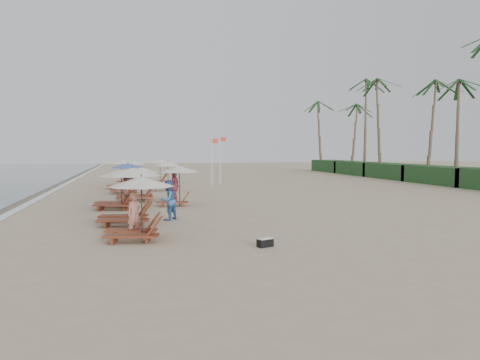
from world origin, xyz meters
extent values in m
plane|color=tan|center=(0.00, 0.00, 0.00)|extent=(160.00, 160.00, 0.00)
cube|color=#6B5E4C|center=(-12.50, 10.00, 0.00)|extent=(3.20, 140.00, 0.01)
cube|color=white|center=(-11.20, 10.00, 0.01)|extent=(0.50, 140.00, 0.02)
cube|color=#193D1C|center=(22.00, 14.50, 0.80)|extent=(3.20, 8.00, 1.60)
cube|color=#193D1C|center=(22.00, 22.00, 0.80)|extent=(3.20, 8.00, 1.60)
cube|color=#193D1C|center=(22.00, 29.50, 0.80)|extent=(3.20, 8.00, 1.60)
cube|color=#193D1C|center=(22.00, 37.00, 0.80)|extent=(3.20, 8.00, 1.60)
cylinder|color=brown|center=(22.00, 12.80, 4.50)|extent=(0.36, 0.36, 9.00)
cylinder|color=brown|center=(22.90, 18.00, 4.90)|extent=(0.36, 0.36, 9.80)
cylinder|color=brown|center=(21.10, 23.20, 5.30)|extent=(0.36, 0.36, 10.60)
cylinder|color=brown|center=(22.00, 28.40, 5.70)|extent=(0.36, 0.36, 11.40)
cylinder|color=brown|center=(22.90, 33.60, 4.50)|extent=(0.36, 0.36, 9.00)
cylinder|color=brown|center=(21.10, 38.80, 4.90)|extent=(0.36, 0.36, 9.80)
cylinder|color=black|center=(-5.00, -4.31, 1.07)|extent=(0.05, 0.05, 2.14)
cone|color=silver|center=(-5.00, -4.31, 2.04)|extent=(2.32, 2.32, 0.35)
cylinder|color=black|center=(-5.29, -0.96, 1.16)|extent=(0.05, 0.05, 2.31)
cone|color=silver|center=(-5.29, -0.96, 2.21)|extent=(2.39, 2.39, 0.35)
cylinder|color=black|center=(-5.89, 4.19, 1.00)|extent=(0.05, 0.05, 2.01)
cone|color=silver|center=(-5.89, 4.19, 1.91)|extent=(2.31, 2.31, 0.35)
cylinder|color=black|center=(-4.76, 7.61, 0.99)|extent=(0.05, 0.05, 1.99)
cone|color=silver|center=(-4.76, 7.61, 1.89)|extent=(2.08, 2.08, 0.35)
cylinder|color=black|center=(-5.64, 12.70, 1.04)|extent=(0.05, 0.05, 2.09)
cone|color=#3D63B6|center=(-5.64, 12.70, 1.99)|extent=(2.44, 2.44, 0.35)
cylinder|color=black|center=(-6.08, 16.55, 1.14)|extent=(0.05, 0.05, 2.29)
cone|color=silver|center=(-6.08, 16.55, 2.19)|extent=(2.29, 2.29, 0.35)
cylinder|color=black|center=(-5.25, 21.04, 1.03)|extent=(0.05, 0.05, 2.06)
cone|color=silver|center=(-5.25, 21.04, 1.96)|extent=(2.21, 2.21, 0.35)
cylinder|color=black|center=(-2.75, 4.80, 1.07)|extent=(0.05, 0.05, 2.15)
cone|color=silver|center=(-2.75, 4.80, 2.05)|extent=(2.24, 2.24, 0.35)
cylinder|color=black|center=(-2.68, 14.07, 1.07)|extent=(0.05, 0.05, 2.15)
cone|color=silver|center=(-2.68, 14.07, 2.05)|extent=(2.24, 2.24, 0.35)
cylinder|color=black|center=(-2.85, 21.22, 1.07)|extent=(0.05, 0.05, 2.15)
cone|color=silver|center=(-2.85, 21.22, 2.05)|extent=(2.24, 2.24, 0.35)
imported|color=tan|center=(-5.26, -3.78, 0.80)|extent=(0.70, 0.64, 1.61)
imported|color=#335F9A|center=(-3.78, -0.26, 0.90)|extent=(1.10, 1.09, 1.79)
imported|color=brown|center=(-5.59, 5.26, 0.93)|extent=(1.29, 1.37, 1.87)
imported|color=#BE4C68|center=(-2.94, 5.84, 0.94)|extent=(0.90, 1.19, 1.88)
imported|color=#A77F5A|center=(-5.25, 13.04, 0.87)|extent=(1.01, 0.94, 1.73)
cube|color=black|center=(-1.15, -6.48, 0.13)|extent=(0.57, 0.41, 0.26)
cube|color=silver|center=(-1.15, -6.48, 0.27)|extent=(0.55, 0.39, 0.04)
cylinder|color=silver|center=(1.51, 18.55, 2.14)|extent=(0.08, 0.08, 4.28)
cube|color=red|center=(1.79, 18.55, 3.88)|extent=(0.55, 0.02, 0.40)
cylinder|color=silver|center=(2.50, 19.79, 2.23)|extent=(0.08, 0.08, 4.46)
cube|color=red|center=(2.78, 19.79, 4.06)|extent=(0.55, 0.02, 0.40)
camera|label=1|loc=(-5.28, -20.04, 3.16)|focal=33.13mm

